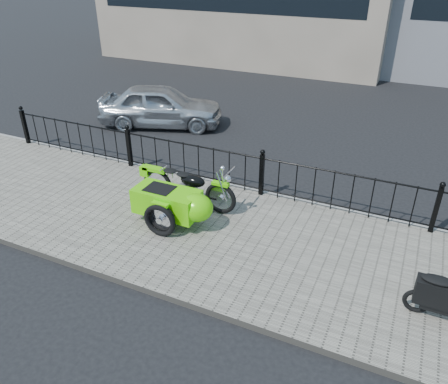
% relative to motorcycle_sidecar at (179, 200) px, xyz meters
% --- Properties ---
extents(ground, '(120.00, 120.00, 0.00)m').
position_rel_motorcycle_sidecar_xyz_m(ground, '(1.09, 0.41, -0.59)').
color(ground, black).
rests_on(ground, ground).
extents(sidewalk, '(30.00, 3.80, 0.12)m').
position_rel_motorcycle_sidecar_xyz_m(sidewalk, '(1.09, -0.09, -0.53)').
color(sidewalk, '#686358').
rests_on(sidewalk, ground).
extents(curb, '(30.00, 0.10, 0.12)m').
position_rel_motorcycle_sidecar_xyz_m(curb, '(1.09, 1.85, -0.53)').
color(curb, gray).
rests_on(curb, ground).
extents(iron_fence, '(14.11, 0.11, 1.08)m').
position_rel_motorcycle_sidecar_xyz_m(iron_fence, '(1.09, 1.71, -0.01)').
color(iron_fence, black).
rests_on(iron_fence, sidewalk).
extents(motorcycle_sidecar, '(2.28, 1.48, 0.98)m').
position_rel_motorcycle_sidecar_xyz_m(motorcycle_sidecar, '(0.00, 0.00, 0.00)').
color(motorcycle_sidecar, black).
rests_on(motorcycle_sidecar, sidewalk).
extents(spare_tire, '(0.67, 0.11, 0.67)m').
position_rel_motorcycle_sidecar_xyz_m(spare_tire, '(-0.06, -0.62, -0.14)').
color(spare_tire, black).
rests_on(spare_tire, sidewalk).
extents(sedan_car, '(4.08, 2.72, 1.29)m').
position_rel_motorcycle_sidecar_xyz_m(sedan_car, '(-3.42, 4.79, 0.05)').
color(sedan_car, silver).
rests_on(sedan_car, ground).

